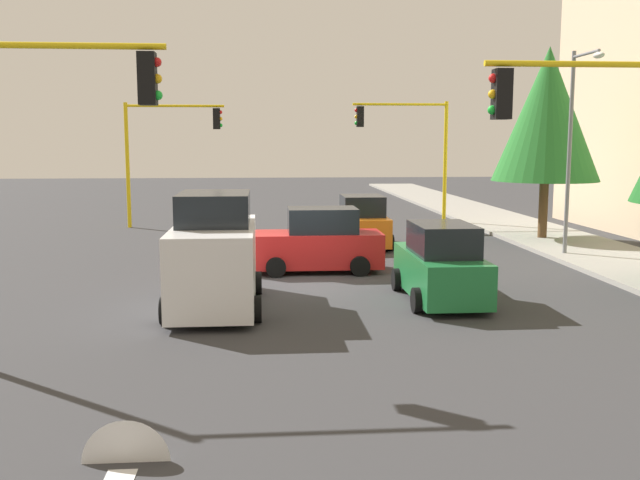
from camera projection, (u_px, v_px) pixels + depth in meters
The scene contains 12 objects.
ground_plane at pixel (308, 284), 19.95m from camera, with size 120.00×120.00×0.00m, color #353538.
sidewalk_kerb at pixel (587, 250), 25.72m from camera, with size 80.00×4.00×0.15m, color gray.
traffic_signal_near_right at pixel (19, 133), 13.00m from camera, with size 0.36×4.59×5.87m.
traffic_signal_far_right at pixel (166, 140), 32.75m from camera, with size 0.36×4.59×5.77m.
traffic_signal_far_left at pixel (409, 138), 33.66m from camera, with size 0.36×4.59×5.89m.
traffic_signal_near_left at pixel (615, 142), 13.93m from camera, with size 0.36×4.59×5.62m.
street_lamp_curbside at pixel (575, 131), 23.65m from camera, with size 2.15×0.28×7.00m.
tree_roadside_mid at pixel (547, 115), 27.95m from camera, with size 4.21×4.21×7.69m.
delivery_van_white at pixel (215, 255), 16.98m from camera, with size 4.80×2.22×2.77m.
car_green at pixel (441, 266), 17.76m from camera, with size 4.08×1.92×1.98m.
car_red at pixel (317, 243), 21.83m from camera, with size 2.05×4.05×1.98m.
car_orange at pixel (361, 223), 26.97m from camera, with size 3.83×2.05×1.98m.
Camera 1 is at (19.55, -1.26, 3.98)m, focal length 39.72 mm.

